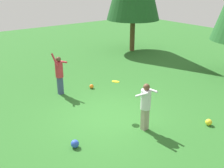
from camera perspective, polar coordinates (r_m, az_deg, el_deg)
The scene contains 7 objects.
ground_plane at distance 10.09m, azimuth -0.64°, elevation -6.96°, with size 40.00×40.00×0.00m, color #2D6B28.
person_thrower at distance 11.83m, azimuth -11.21°, elevation 2.51°, with size 0.60×0.59×1.90m.
person_catcher at distance 8.90m, azimuth 7.22°, elevation -4.05°, with size 0.61×0.53×1.68m.
frisbee at distance 9.70m, azimuth 0.77°, elevation 0.52°, with size 0.33×0.33×0.08m.
ball_yellow at distance 10.07m, azimuth 19.98°, elevation -7.69°, with size 0.23×0.23×0.23m, color yellow.
ball_orange at distance 12.56m, azimuth -4.40°, elevation -0.51°, with size 0.20×0.20×0.20m, color orange.
ball_blue at distance 8.43m, azimuth -7.94°, elevation -12.54°, with size 0.25×0.25×0.25m, color blue.
Camera 1 is at (7.13, -5.23, 4.85)m, focal length 42.74 mm.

